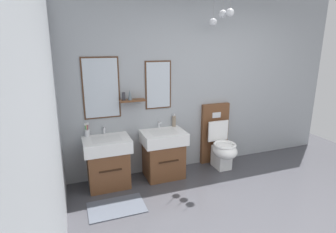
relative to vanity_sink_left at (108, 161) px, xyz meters
name	(u,v)px	position (x,y,z in m)	size (l,w,h in m)	color
wall_back	(205,81)	(1.61, 0.27, 1.00)	(4.63, 0.62, 2.74)	#999EA3
wall_left	(36,143)	(-0.63, -1.85, 1.00)	(0.12, 4.36, 2.74)	#999EA3
bath_mat	(117,207)	(0.00, -0.60, -0.36)	(0.68, 0.44, 0.01)	#474C56
vanity_sink_left	(108,161)	(0.00, 0.00, 0.00)	(0.63, 0.50, 0.70)	brown
tap_on_left_sink	(104,129)	(0.00, 0.18, 0.40)	(0.03, 0.13, 0.11)	silver
vanity_sink_right	(163,152)	(0.82, 0.00, 0.00)	(0.63, 0.50, 0.70)	brown
tap_on_right_sink	(159,123)	(0.82, 0.18, 0.40)	(0.03, 0.13, 0.11)	silver
toilet	(219,144)	(1.78, 0.01, 0.01)	(0.48, 0.62, 1.00)	brown
toothbrush_cup	(87,132)	(-0.23, 0.17, 0.39)	(0.07, 0.07, 0.19)	silver
soap_dispenser	(174,121)	(1.06, 0.18, 0.42)	(0.06, 0.06, 0.20)	gray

